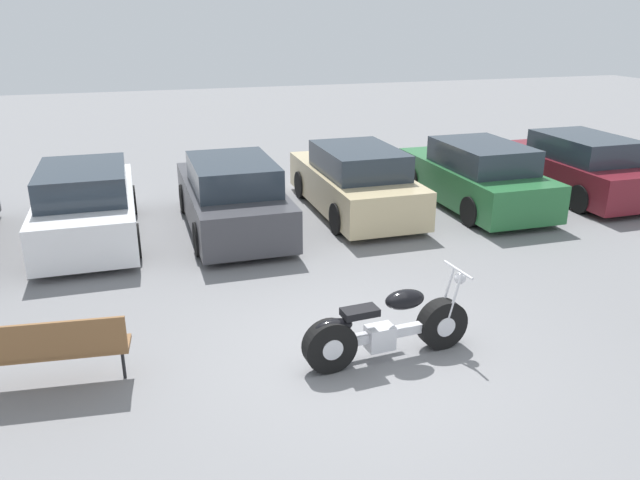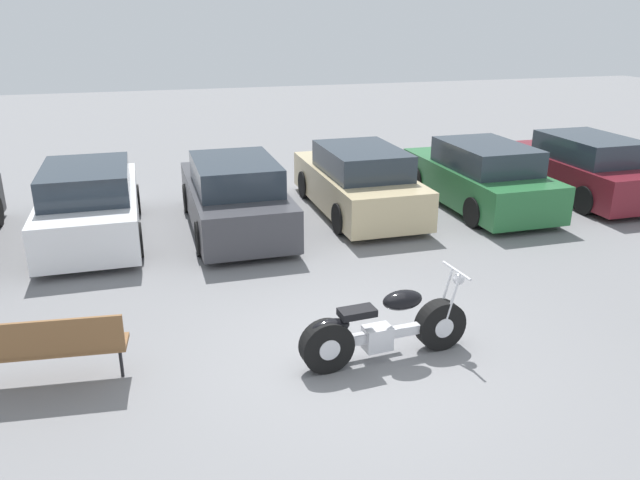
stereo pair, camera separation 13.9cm
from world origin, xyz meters
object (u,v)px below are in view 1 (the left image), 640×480
parked_car_green (475,176)px  parked_car_maroon (576,167)px  parked_car_champagne (355,182)px  parked_car_dark_grey (232,197)px  parked_car_white (87,205)px  park_bench (45,347)px  motorcycle (386,329)px

parked_car_green → parked_car_maroon: size_ratio=1.00×
parked_car_maroon → parked_car_champagne: bearing=177.4°
parked_car_dark_grey → parked_car_champagne: same height
parked_car_white → parked_car_champagne: same height
park_bench → parked_car_dark_grey: bearing=59.5°
parked_car_dark_grey → parked_car_white: bearing=175.1°
motorcycle → parked_car_champagne: bearing=73.5°
motorcycle → parked_car_green: (4.44, 5.51, 0.25)m
parked_car_white → parked_car_dark_grey: same height
motorcycle → parked_car_champagne: 6.12m
parked_car_champagne → parked_car_maroon: (5.40, -0.25, 0.00)m
motorcycle → park_bench: 3.94m
parked_car_champagne → park_bench: size_ratio=2.35×
parked_car_maroon → parked_car_dark_grey: bearing=-179.1°
parked_car_dark_grey → parked_car_maroon: same height
motorcycle → parked_car_dark_grey: 5.57m
parked_car_white → park_bench: parked_car_white is taller
parked_car_champagne → parked_car_dark_grey: bearing=-172.0°
parked_car_white → parked_car_dark_grey: 2.71m
motorcycle → parked_car_white: 6.79m
park_bench → motorcycle: bearing=-7.1°
parked_car_green → park_bench: size_ratio=2.35×
parked_car_dark_grey → parked_car_green: bearing=0.3°
parked_car_dark_grey → park_bench: size_ratio=2.35×
parked_car_dark_grey → park_bench: (-2.94, -5.00, -0.11)m
parked_car_white → parked_car_champagne: 5.41m
parked_car_white → parked_car_green: bearing=-1.4°
parked_car_white → motorcycle: bearing=-57.3°
parked_car_green → parked_car_maroon: 2.70m
parked_car_champagne → motorcycle: bearing=-106.5°
parked_car_dark_grey → park_bench: bearing=-120.5°
parked_car_dark_grey → parked_car_green: (5.40, 0.03, 0.00)m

